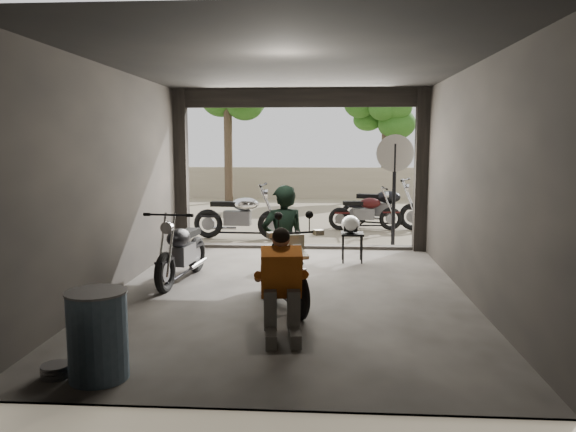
# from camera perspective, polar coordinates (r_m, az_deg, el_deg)

# --- Properties ---
(ground) EXTENTS (80.00, 80.00, 0.00)m
(ground) POSITION_cam_1_polar(r_m,az_deg,el_deg) (8.07, 0.07, -8.01)
(ground) COLOR #7A6D56
(ground) RESTS_ON ground
(garage) EXTENTS (7.00, 7.13, 3.20)m
(garage) POSITION_cam_1_polar(r_m,az_deg,el_deg) (8.36, 0.31, 1.47)
(garage) COLOR #2D2B28
(garage) RESTS_ON ground
(boundary_wall) EXTENTS (18.00, 0.30, 1.20)m
(boundary_wall) POSITION_cam_1_polar(r_m,az_deg,el_deg) (21.82, 2.44, 3.39)
(boundary_wall) COLOR gray
(boundary_wall) RESTS_ON ground
(tree_left) EXTENTS (2.20, 2.20, 5.60)m
(tree_left) POSITION_cam_1_polar(r_m,az_deg,el_deg) (20.64, -6.17, 12.53)
(tree_left) COLOR #382B1E
(tree_left) RESTS_ON ground
(tree_right) EXTENTS (2.20, 2.20, 5.00)m
(tree_right) POSITION_cam_1_polar(r_m,az_deg,el_deg) (21.92, 9.96, 11.04)
(tree_right) COLOR #382B1E
(tree_right) RESTS_ON ground
(main_bike) EXTENTS (1.24, 1.77, 1.09)m
(main_bike) POSITION_cam_1_polar(r_m,az_deg,el_deg) (7.40, -0.54, -5.07)
(main_bike) COLOR beige
(main_bike) RESTS_ON ground
(left_bike) EXTENTS (0.88, 1.75, 1.14)m
(left_bike) POSITION_cam_1_polar(r_m,az_deg,el_deg) (8.81, -10.76, -3.01)
(left_bike) COLOR black
(left_bike) RESTS_ON ground
(outside_bike_a) EXTENTS (1.87, 0.84, 1.24)m
(outside_bike_a) POSITION_cam_1_polar(r_m,az_deg,el_deg) (12.61, -4.92, 0.47)
(outside_bike_a) COLOR black
(outside_bike_a) RESTS_ON ground
(outside_bike_b) EXTENTS (1.61, 0.74, 1.07)m
(outside_bike_b) POSITION_cam_1_polar(r_m,az_deg,el_deg) (13.94, 7.88, 0.73)
(outside_bike_b) COLOR #370D0D
(outside_bike_b) RESTS_ON ground
(outside_bike_c) EXTENTS (2.03, 1.39, 1.27)m
(outside_bike_c) POSITION_cam_1_polar(r_m,az_deg,el_deg) (14.27, 9.63, 1.27)
(outside_bike_c) COLOR black
(outside_bike_c) RESTS_ON ground
(rider) EXTENTS (0.68, 0.55, 1.60)m
(rider) POSITION_cam_1_polar(r_m,az_deg,el_deg) (7.50, -0.49, -2.92)
(rider) COLOR black
(rider) RESTS_ON ground
(mechanic) EXTENTS (0.69, 0.88, 1.18)m
(mechanic) POSITION_cam_1_polar(r_m,az_deg,el_deg) (6.17, -0.63, -7.24)
(mechanic) COLOR #BB5C19
(mechanic) RESTS_ON ground
(stool) EXTENTS (0.40, 0.40, 0.55)m
(stool) POSITION_cam_1_polar(r_m,az_deg,el_deg) (10.14, 6.55, -2.12)
(stool) COLOR black
(stool) RESTS_ON ground
(helmet) EXTENTS (0.41, 0.42, 0.31)m
(helmet) POSITION_cam_1_polar(r_m,az_deg,el_deg) (10.10, 6.37, -0.82)
(helmet) COLOR silver
(helmet) RESTS_ON stool
(oil_drum) EXTENTS (0.56, 0.56, 0.83)m
(oil_drum) POSITION_cam_1_polar(r_m,az_deg,el_deg) (5.46, -18.75, -11.54)
(oil_drum) COLOR #3D5367
(oil_drum) RESTS_ON ground
(sign_post) EXTENTS (0.77, 0.08, 2.32)m
(sign_post) POSITION_cam_1_polar(r_m,az_deg,el_deg) (11.88, 10.77, 4.48)
(sign_post) COLOR black
(sign_post) RESTS_ON ground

